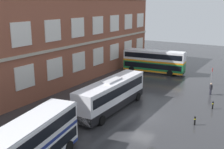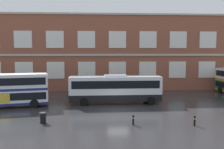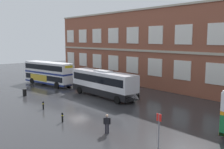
{
  "view_description": "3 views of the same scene",
  "coord_description": "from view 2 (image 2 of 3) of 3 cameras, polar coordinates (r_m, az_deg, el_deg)",
  "views": [
    {
      "loc": [
        -26.08,
        -12.08,
        12.39
      ],
      "look_at": [
        1.89,
        5.23,
        3.79
      ],
      "focal_mm": 43.99,
      "sensor_mm": 36.0,
      "label": 1
    },
    {
      "loc": [
        -2.28,
        -27.46,
        6.94
      ],
      "look_at": [
        -0.54,
        3.05,
        3.94
      ],
      "focal_mm": 38.79,
      "sensor_mm": 36.0,
      "label": 2
    },
    {
      "loc": [
        29.11,
        -18.35,
        8.18
      ],
      "look_at": [
        3.06,
        3.21,
        3.6
      ],
      "focal_mm": 42.0,
      "sensor_mm": 36.0,
      "label": 3
    }
  ],
  "objects": [
    {
      "name": "touring_coach",
      "position": [
        32.04,
        0.77,
        -3.42
      ],
      "size": [
        12.03,
        2.99,
        3.8
      ],
      "color": "silver",
      "rests_on": "ground"
    },
    {
      "name": "station_litter_bin",
      "position": [
        24.53,
        -15.96,
        -9.78
      ],
      "size": [
        0.6,
        0.6,
        1.03
      ],
      "color": "black",
      "rests_on": "ground"
    },
    {
      "name": "double_decker_near",
      "position": [
        32.71,
        -24.56,
        -3.32
      ],
      "size": [
        11.29,
        4.62,
        4.07
      ],
      "color": "silver",
      "rests_on": "ground"
    },
    {
      "name": "safety_bollard_east",
      "position": [
        24.01,
        18.89,
        -10.28
      ],
      "size": [
        0.19,
        0.19,
        0.95
      ],
      "color": "black",
      "rests_on": "ground"
    },
    {
      "name": "ground_plane",
      "position": [
        30.35,
        1.14,
        -7.61
      ],
      "size": [
        120.0,
        120.0,
        0.0
      ],
      "primitive_type": "plane",
      "color": "#2B2B2D"
    },
    {
      "name": "safety_bollard_west",
      "position": [
        23.1,
        5.03,
        -10.62
      ],
      "size": [
        0.19,
        0.19,
        0.95
      ],
      "color": "black",
      "rests_on": "ground"
    },
    {
      "name": "brick_terminal_building",
      "position": [
        45.56,
        0.88,
        5.06
      ],
      "size": [
        57.94,
        8.19,
        13.28
      ],
      "color": "brown",
      "rests_on": "ground"
    }
  ]
}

